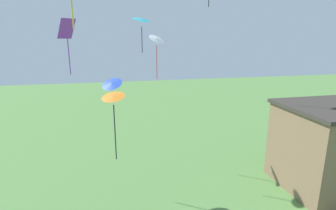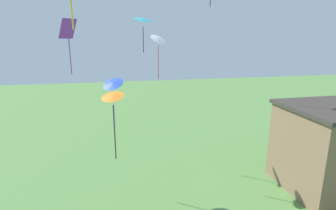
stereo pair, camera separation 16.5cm
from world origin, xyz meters
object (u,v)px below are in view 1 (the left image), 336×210
object	(u,v)px
kite_orange_delta	(113,100)
kite_cyan_delta	(141,20)
kite_purple_streamer	(67,34)
kite_white_delta	(157,40)
kite_blue_delta	(112,84)

from	to	relation	value
kite_orange_delta	kite_cyan_delta	size ratio (longest dim) A/B	1.20
kite_orange_delta	kite_purple_streamer	distance (m)	5.97
kite_cyan_delta	kite_white_delta	bearing A→B (deg)	51.53
kite_orange_delta	kite_blue_delta	bearing A→B (deg)	89.77
kite_white_delta	kite_cyan_delta	world-z (taller)	kite_cyan_delta
kite_orange_delta	kite_purple_streamer	size ratio (longest dim) A/B	0.97
kite_blue_delta	kite_orange_delta	xyz separation A→B (m)	(-0.02, -5.83, 0.38)
kite_orange_delta	kite_purple_streamer	bearing A→B (deg)	113.97
kite_blue_delta	kite_cyan_delta	size ratio (longest dim) A/B	1.32
kite_cyan_delta	kite_purple_streamer	distance (m)	5.29
kite_orange_delta	kite_cyan_delta	bearing A→B (deg)	74.40
kite_blue_delta	kite_orange_delta	bearing A→B (deg)	-90.23
kite_blue_delta	kite_cyan_delta	distance (m)	4.87
kite_white_delta	kite_cyan_delta	distance (m)	2.45
kite_blue_delta	kite_orange_delta	world-z (taller)	kite_orange_delta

